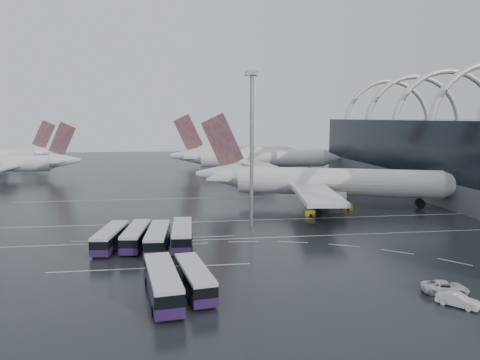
{
  "coord_description": "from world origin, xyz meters",
  "views": [
    {
      "loc": [
        -20.47,
        -79.81,
        20.79
      ],
      "look_at": [
        -6.08,
        21.64,
        7.0
      ],
      "focal_mm": 35.0,
      "sensor_mm": 36.0,
      "label": 1
    }
  ],
  "objects": [
    {
      "name": "gse_cart_belly_a",
      "position": [
        18.15,
        19.73,
        0.61
      ],
      "size": [
        2.22,
        1.31,
        1.21
      ],
      "primitive_type": "cube",
      "color": "gold",
      "rests_on": "ground"
    },
    {
      "name": "gse_cart_belly_e",
      "position": [
        17.24,
        30.15,
        0.58
      ],
      "size": [
        2.11,
        1.25,
        1.15
      ],
      "primitive_type": "cube",
      "color": "gold",
      "rests_on": "ground"
    },
    {
      "name": "floodlight_mast",
      "position": [
        -5.98,
        6.73,
        18.41
      ],
      "size": [
        2.24,
        2.24,
        29.26
      ],
      "color": "gray",
      "rests_on": "ground"
    },
    {
      "name": "bus_row_far_c",
      "position": [
        -18.29,
        -25.65,
        1.67
      ],
      "size": [
        4.69,
        12.62,
        3.04
      ],
      "rotation": [
        0.0,
        0.0,
        1.73
      ],
      "color": "#2C1441",
      "rests_on": "ground"
    },
    {
      "name": "jet_remote_far",
      "position": [
        -89.92,
        124.76,
        5.06
      ],
      "size": [
        45.01,
        36.43,
        19.62
      ],
      "rotation": [
        0.0,
        0.0,
        3.34
      ],
      "color": "silver",
      "rests_on": "ground"
    },
    {
      "name": "bus_bay_line_north",
      "position": [
        -24.0,
        0.0,
        0.01
      ],
      "size": [
        28.0,
        0.25,
        0.01
      ],
      "primitive_type": "cube",
      "color": "beige",
      "rests_on": "ground"
    },
    {
      "name": "gse_cart_belly_c",
      "position": [
        7.98,
        14.63,
        0.56
      ],
      "size": [
        2.06,
        1.22,
        1.12
      ],
      "primitive_type": "cube",
      "color": "gold",
      "rests_on": "ground"
    },
    {
      "name": "ground",
      "position": [
        0.0,
        0.0,
        0.0
      ],
      "size": [
        420.0,
        420.0,
        0.0
      ],
      "primitive_type": "plane",
      "color": "black",
      "rests_on": "ground"
    },
    {
      "name": "bus_row_near_d",
      "position": [
        -19.37,
        -5.06,
        1.83
      ],
      "size": [
        3.61,
        13.63,
        3.33
      ],
      "rotation": [
        0.0,
        0.0,
        1.53
      ],
      "color": "#2C1441",
      "rests_on": "ground"
    },
    {
      "name": "bus_row_far_b",
      "position": [
        -22.04,
        -27.35,
        1.89
      ],
      "size": [
        4.94,
        14.27,
        3.44
      ],
      "rotation": [
        0.0,
        0.0,
        1.7
      ],
      "color": "#2C1441",
      "rests_on": "ground"
    },
    {
      "name": "bus_row_near_b",
      "position": [
        -26.79,
        -4.42,
        1.72
      ],
      "size": [
        4.26,
        12.92,
        3.12
      ],
      "rotation": [
        0.0,
        0.0,
        1.46
      ],
      "color": "#2C1441",
      "rests_on": "ground"
    },
    {
      "name": "airliner_gate_b",
      "position": [
        8.53,
        90.14,
        5.5
      ],
      "size": [
        63.37,
        56.81,
        22.0
      ],
      "rotation": [
        0.0,
        0.0,
        -0.08
      ],
      "color": "silver",
      "rests_on": "ground"
    },
    {
      "name": "van_curve_c",
      "position": [
        10.31,
        -34.3,
        0.74
      ],
      "size": [
        4.19,
        4.39,
        1.48
      ],
      "primitive_type": "imported",
      "rotation": [
        0.0,
        0.0,
        0.74
      ],
      "color": "silver",
      "rests_on": "ground"
    },
    {
      "name": "lane_marking_near",
      "position": [
        0.0,
        -2.0,
        0.01
      ],
      "size": [
        120.0,
        0.25,
        0.01
      ],
      "primitive_type": "cube",
      "color": "beige",
      "rests_on": "ground"
    },
    {
      "name": "airliner_gate_c",
      "position": [
        7.54,
        128.9,
        4.93
      ],
      "size": [
        55.21,
        51.07,
        19.72
      ],
      "rotation": [
        0.0,
        0.0,
        -0.03
      ],
      "color": "silver",
      "rests_on": "ground"
    },
    {
      "name": "bus_row_near_a",
      "position": [
        -30.79,
        -4.76,
        1.71
      ],
      "size": [
        4.68,
        12.94,
        3.12
      ],
      "rotation": [
        0.0,
        0.0,
        1.42
      ],
      "color": "#2C1441",
      "rests_on": "ground"
    },
    {
      "name": "bus_bay_line_south",
      "position": [
        -24.0,
        -16.0,
        0.01
      ],
      "size": [
        28.0,
        0.25,
        0.01
      ],
      "primitive_type": "cube",
      "color": "beige",
      "rests_on": "ground"
    },
    {
      "name": "airliner_main",
      "position": [
        14.37,
        25.95,
        5.48
      ],
      "size": [
        62.81,
        54.48,
        21.87
      ],
      "rotation": [
        0.0,
        0.0,
        -0.34
      ],
      "color": "silver",
      "rests_on": "ground"
    },
    {
      "name": "lane_marking_mid",
      "position": [
        0.0,
        12.0,
        0.01
      ],
      "size": [
        120.0,
        0.25,
        0.01
      ],
      "primitive_type": "cube",
      "color": "beige",
      "rests_on": "ground"
    },
    {
      "name": "bus_row_near_c",
      "position": [
        -23.26,
        -6.63,
        1.81
      ],
      "size": [
        3.88,
        13.54,
        3.29
      ],
      "rotation": [
        0.0,
        0.0,
        1.51
      ],
      "color": "#2C1441",
      "rests_on": "ground"
    },
    {
      "name": "jet_remote_mid",
      "position": [
        -73.82,
        89.52,
        4.99
      ],
      "size": [
        44.4,
        35.77,
        19.35
      ],
      "rotation": [
        0.0,
        0.0,
        3.08
      ],
      "color": "silver",
      "rests_on": "ground"
    },
    {
      "name": "van_curve_a",
      "position": [
        11.2,
        -30.44,
        0.74
      ],
      "size": [
        5.79,
        3.67,
        1.49
      ],
      "primitive_type": "imported",
      "rotation": [
        0.0,
        0.0,
        1.33
      ],
      "color": "silver",
      "rests_on": "ground"
    },
    {
      "name": "lane_marking_far",
      "position": [
        0.0,
        40.0,
        0.01
      ],
      "size": [
        120.0,
        0.25,
        0.01
      ],
      "primitive_type": "cube",
      "color": "beige",
      "rests_on": "ground"
    }
  ]
}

